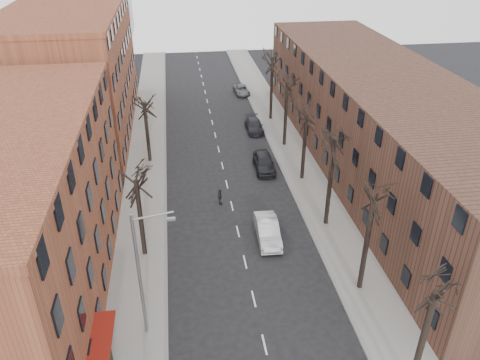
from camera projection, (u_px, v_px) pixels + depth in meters
name	position (u px, v px, depth m)	size (l,w,h in m)	color
sidewalk_left	(147.00, 157.00, 51.09)	(4.00, 90.00, 0.15)	gray
sidewalk_right	(290.00, 148.00, 53.05)	(4.00, 90.00, 0.15)	gray
building_left_near	(1.00, 221.00, 29.97)	(12.00, 26.00, 12.00)	brown
building_left_far	(74.00, 74.00, 54.46)	(12.00, 28.00, 14.00)	brown
building_right	(381.00, 121.00, 47.30)	(12.00, 50.00, 10.00)	#523126
tree_right_b	(359.00, 288.00, 33.23)	(5.20, 5.20, 10.80)	black
tree_right_c	(325.00, 224.00, 40.12)	(5.20, 5.20, 11.60)	black
tree_right_d	(302.00, 179.00, 47.01)	(5.20, 5.20, 10.00)	black
tree_right_e	(284.00, 145.00, 53.90)	(5.20, 5.20, 10.80)	black
tree_right_f	(270.00, 119.00, 60.80)	(5.20, 5.20, 11.60)	black
tree_left_a	(145.00, 254.00, 36.54)	(5.20, 5.20, 9.50)	black
tree_left_b	(150.00, 162.00, 50.32)	(5.20, 5.20, 9.50)	black
streetlight	(142.00, 271.00, 27.24)	(2.45, 0.22, 9.03)	slate
silver_sedan	(268.00, 231.00, 37.91)	(1.72, 4.93, 1.62)	silver
parked_car_near	(264.00, 162.00, 48.38)	(1.97, 4.89, 1.67)	black
parked_car_mid	(254.00, 125.00, 57.26)	(1.91, 4.71, 1.37)	black
parked_car_far	(242.00, 90.00, 69.18)	(2.00, 4.34, 1.21)	#5A5C62
pedestrian_crossing	(220.00, 197.00, 42.50)	(0.92, 0.38, 1.57)	black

